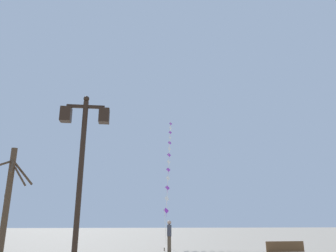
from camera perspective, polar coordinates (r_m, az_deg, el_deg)
The scene contains 5 objects.
ground_plane at distance 20.16m, azimuth -2.86°, elevation -21.40°, with size 160.00×160.00×0.00m, color gray.
twin_lantern_lamp_post at distance 8.73m, azimuth -15.07°, elevation -4.22°, with size 1.30×0.28×4.97m.
kite_train at distance 29.99m, azimuth 0.14°, elevation -6.15°, with size 2.91×17.65×13.54m.
kite_flyer at distance 18.49m, azimuth 0.23°, elevation -19.03°, with size 0.29×0.62×1.71m.
bare_tree at distance 13.35m, azimuth -26.85°, elevation -11.88°, with size 1.65×2.30×4.34m.
Camera 1 is at (-1.50, -0.04, 1.62)m, focal length 34.09 mm.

